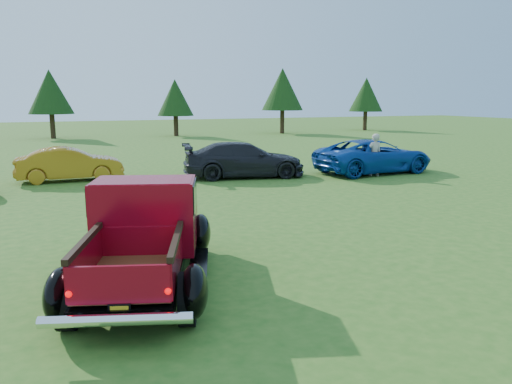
% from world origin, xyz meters
% --- Properties ---
extents(ground, '(120.00, 120.00, 0.00)m').
position_xyz_m(ground, '(0.00, 0.00, 0.00)').
color(ground, '#2D601B').
rests_on(ground, ground).
extents(tree_mid_left, '(3.20, 3.20, 5.00)m').
position_xyz_m(tree_mid_left, '(-3.00, 31.00, 3.38)').
color(tree_mid_left, '#332114').
rests_on(tree_mid_left, ground).
extents(tree_mid_right, '(2.82, 2.82, 4.40)m').
position_xyz_m(tree_mid_right, '(6.00, 30.00, 2.97)').
color(tree_mid_right, '#332114').
rests_on(tree_mid_right, ground).
extents(tree_east, '(3.46, 3.46, 5.40)m').
position_xyz_m(tree_east, '(15.00, 29.50, 3.66)').
color(tree_east, '#332114').
rests_on(tree_east, ground).
extents(tree_far_east, '(3.07, 3.07, 4.80)m').
position_xyz_m(tree_far_east, '(24.00, 30.50, 3.25)').
color(tree_far_east, '#332114').
rests_on(tree_far_east, ground).
extents(pickup_truck, '(3.19, 4.79, 1.67)m').
position_xyz_m(pickup_truck, '(-1.86, -0.93, 0.79)').
color(pickup_truck, black).
rests_on(pickup_truck, ground).
extents(show_car_yellow, '(3.69, 1.32, 1.21)m').
position_xyz_m(show_car_yellow, '(-2.63, 10.17, 0.61)').
color(show_car_yellow, '#B17217').
rests_on(show_car_yellow, ground).
extents(show_car_grey, '(4.83, 2.67, 1.32)m').
position_xyz_m(show_car_grey, '(3.50, 8.56, 0.66)').
color(show_car_grey, black).
rests_on(show_car_grey, ground).
extents(show_car_blue, '(4.95, 2.50, 1.34)m').
position_xyz_m(show_car_blue, '(8.69, 7.61, 0.67)').
color(show_car_blue, '#0D3C95').
rests_on(show_car_blue, ground).
extents(spectator, '(0.61, 0.41, 1.63)m').
position_xyz_m(spectator, '(8.20, 6.90, 0.81)').
color(spectator, '#B1A999').
rests_on(spectator, ground).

